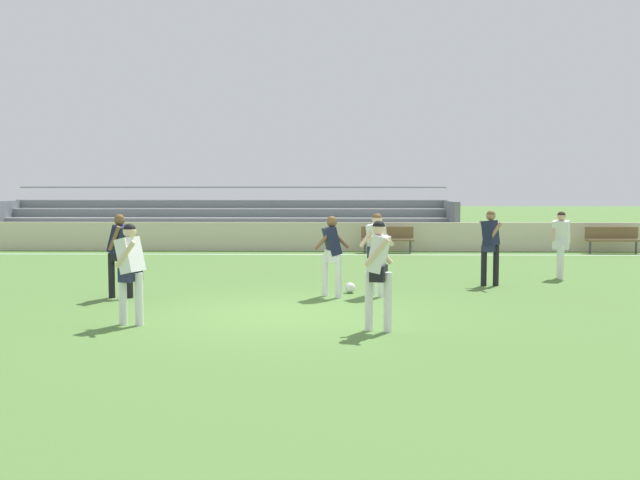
{
  "coord_description": "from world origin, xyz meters",
  "views": [
    {
      "loc": [
        0.96,
        -11.88,
        2.17
      ],
      "look_at": [
        0.57,
        4.23,
        1.0
      ],
      "focal_mm": 38.71,
      "sensor_mm": 36.0,
      "label": 1
    }
  ],
  "objects_px": {
    "player_dark_on_ball": "(332,249)",
    "player_white_trailing_run": "(377,247)",
    "player_white_dropping_back": "(379,265)",
    "soccer_ball": "(350,288)",
    "player_dark_wide_left": "(120,248)",
    "player_white_challenging": "(561,239)",
    "bench_centre_sideline": "(387,237)",
    "bleacher_stand": "(226,221)",
    "player_white_overlapping": "(130,265)",
    "player_dark_wide_right": "(490,241)",
    "bench_far_left": "(612,237)"
  },
  "relations": [
    {
      "from": "player_dark_on_ball",
      "to": "player_white_trailing_run",
      "type": "height_order",
      "value": "player_white_trailing_run"
    },
    {
      "from": "player_white_trailing_run",
      "to": "player_white_overlapping",
      "type": "distance_m",
      "value": 5.2
    },
    {
      "from": "player_white_trailing_run",
      "to": "player_dark_wide_left",
      "type": "relative_size",
      "value": 1.0
    },
    {
      "from": "player_white_trailing_run",
      "to": "player_dark_wide_right",
      "type": "relative_size",
      "value": 0.99
    },
    {
      "from": "bleacher_stand",
      "to": "player_white_overlapping",
      "type": "xyz_separation_m",
      "value": [
        1.07,
        -16.07,
        0.02
      ]
    },
    {
      "from": "bench_centre_sideline",
      "to": "player_dark_wide_right",
      "type": "distance_m",
      "value": 8.35
    },
    {
      "from": "player_white_trailing_run",
      "to": "player_white_challenging",
      "type": "distance_m",
      "value": 5.44
    },
    {
      "from": "bleacher_stand",
      "to": "player_dark_on_ball",
      "type": "bearing_deg",
      "value": -71.91
    },
    {
      "from": "player_white_trailing_run",
      "to": "player_white_challenging",
      "type": "relative_size",
      "value": 1.03
    },
    {
      "from": "soccer_ball",
      "to": "player_white_dropping_back",
      "type": "bearing_deg",
      "value": -84.83
    },
    {
      "from": "player_dark_on_ball",
      "to": "bleacher_stand",
      "type": "bearing_deg",
      "value": 108.09
    },
    {
      "from": "bleacher_stand",
      "to": "bench_far_left",
      "type": "distance_m",
      "value": 14.18
    },
    {
      "from": "player_dark_wide_left",
      "to": "soccer_ball",
      "type": "xyz_separation_m",
      "value": [
        4.63,
        0.78,
        -0.9
      ]
    },
    {
      "from": "bleacher_stand",
      "to": "player_dark_on_ball",
      "type": "distance_m",
      "value": 13.77
    },
    {
      "from": "bleacher_stand",
      "to": "player_dark_wide_right",
      "type": "relative_size",
      "value": 10.44
    },
    {
      "from": "player_dark_wide_left",
      "to": "player_white_challenging",
      "type": "relative_size",
      "value": 1.02
    },
    {
      "from": "player_dark_wide_right",
      "to": "soccer_ball",
      "type": "relative_size",
      "value": 7.76
    },
    {
      "from": "player_white_challenging",
      "to": "soccer_ball",
      "type": "xyz_separation_m",
      "value": [
        -5.18,
        -2.45,
        -0.87
      ]
    },
    {
      "from": "player_dark_wide_left",
      "to": "player_white_challenging",
      "type": "distance_m",
      "value": 10.33
    },
    {
      "from": "player_white_dropping_back",
      "to": "player_dark_wide_left",
      "type": "xyz_separation_m",
      "value": [
        -4.98,
        3.15,
        -0.01
      ]
    },
    {
      "from": "player_white_trailing_run",
      "to": "player_dark_wide_left",
      "type": "distance_m",
      "value": 5.18
    },
    {
      "from": "player_dark_on_ball",
      "to": "soccer_ball",
      "type": "height_order",
      "value": "player_dark_on_ball"
    },
    {
      "from": "bench_centre_sideline",
      "to": "soccer_ball",
      "type": "bearing_deg",
      "value": -98.92
    },
    {
      "from": "player_dark_wide_left",
      "to": "bleacher_stand",
      "type": "bearing_deg",
      "value": 90.14
    },
    {
      "from": "bench_far_left",
      "to": "player_white_overlapping",
      "type": "relative_size",
      "value": 1.1
    },
    {
      "from": "player_dark_on_ball",
      "to": "player_white_dropping_back",
      "type": "xyz_separation_m",
      "value": [
        0.74,
        -3.37,
        0.04
      ]
    },
    {
      "from": "bench_far_left",
      "to": "player_white_challenging",
      "type": "relative_size",
      "value": 1.09
    },
    {
      "from": "bleacher_stand",
      "to": "player_white_challenging",
      "type": "distance_m",
      "value": 14.08
    },
    {
      "from": "player_dark_wide_right",
      "to": "player_white_overlapping",
      "type": "height_order",
      "value": "player_dark_wide_right"
    },
    {
      "from": "bench_far_left",
      "to": "player_white_trailing_run",
      "type": "relative_size",
      "value": 1.06
    },
    {
      "from": "player_dark_wide_left",
      "to": "bench_centre_sideline",
      "type": "bearing_deg",
      "value": 58.89
    },
    {
      "from": "bleacher_stand",
      "to": "player_white_trailing_run",
      "type": "relative_size",
      "value": 10.51
    },
    {
      "from": "player_white_trailing_run",
      "to": "player_white_dropping_back",
      "type": "distance_m",
      "value": 3.56
    },
    {
      "from": "player_white_overlapping",
      "to": "soccer_ball",
      "type": "height_order",
      "value": "player_white_overlapping"
    },
    {
      "from": "player_dark_wide_left",
      "to": "soccer_ball",
      "type": "relative_size",
      "value": 7.67
    },
    {
      "from": "player_white_dropping_back",
      "to": "player_dark_wide_left",
      "type": "relative_size",
      "value": 1.01
    },
    {
      "from": "player_dark_on_ball",
      "to": "player_white_dropping_back",
      "type": "distance_m",
      "value": 3.45
    },
    {
      "from": "player_dark_on_ball",
      "to": "player_dark_wide_right",
      "type": "distance_m",
      "value": 3.95
    },
    {
      "from": "bench_far_left",
      "to": "player_dark_wide_right",
      "type": "bearing_deg",
      "value": -126.17
    },
    {
      "from": "player_white_overlapping",
      "to": "soccer_ball",
      "type": "relative_size",
      "value": 7.43
    },
    {
      "from": "bench_centre_sideline",
      "to": "player_white_trailing_run",
      "type": "xyz_separation_m",
      "value": [
        -0.92,
        -9.68,
        0.47
      ]
    },
    {
      "from": "bleacher_stand",
      "to": "player_white_challenging",
      "type": "bearing_deg",
      "value": -45.67
    },
    {
      "from": "player_dark_on_ball",
      "to": "player_white_overlapping",
      "type": "bearing_deg",
      "value": -137.05
    },
    {
      "from": "bench_centre_sideline",
      "to": "player_dark_wide_left",
      "type": "height_order",
      "value": "player_dark_wide_left"
    },
    {
      "from": "bleacher_stand",
      "to": "bench_centre_sideline",
      "type": "distance_m",
      "value": 6.93
    },
    {
      "from": "player_white_challenging",
      "to": "player_white_overlapping",
      "type": "bearing_deg",
      "value": -145.63
    },
    {
      "from": "player_white_dropping_back",
      "to": "player_white_overlapping",
      "type": "bearing_deg",
      "value": 174.34
    },
    {
      "from": "bleacher_stand",
      "to": "bench_far_left",
      "type": "xyz_separation_m",
      "value": [
        13.8,
        -3.22,
        -0.41
      ]
    },
    {
      "from": "player_white_trailing_run",
      "to": "player_dark_wide_left",
      "type": "bearing_deg",
      "value": -175.47
    },
    {
      "from": "bench_far_left",
      "to": "player_dark_wide_right",
      "type": "distance_m",
      "value": 10.12
    }
  ]
}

